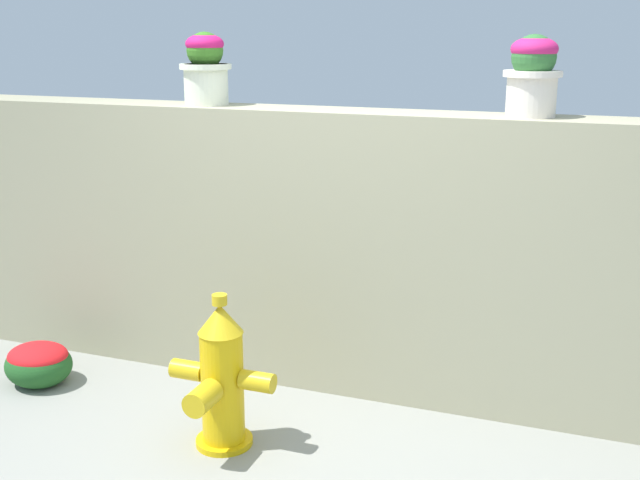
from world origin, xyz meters
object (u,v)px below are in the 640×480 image
Objects in this scene: potted_plant_1 at (205,66)px; potted_plant_2 at (533,72)px; fire_hydrant at (221,380)px; flower_bush_left at (38,362)px.

potted_plant_2 is (1.79, -0.01, 0.00)m from potted_plant_1.
fire_hydrant is (-1.27, -0.90, -1.43)m from potted_plant_2.
flower_bush_left is at bearing -140.84° from potted_plant_1.
potted_plant_1 is at bearing 119.57° from fire_hydrant.
potted_plant_1 reaches higher than fire_hydrant.
potted_plant_2 is at bearing 13.93° from flower_bush_left.
potted_plant_2 reaches higher than flower_bush_left.
potted_plant_1 reaches higher than potted_plant_2.
potted_plant_1 is 1.03× the size of flower_bush_left.
fire_hydrant is at bearing -60.43° from potted_plant_1.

